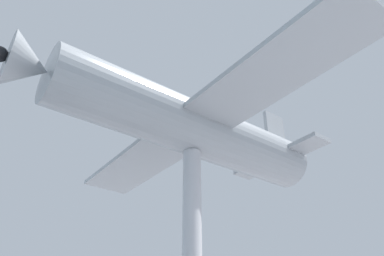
# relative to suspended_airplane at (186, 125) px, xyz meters

# --- Properties ---
(suspended_airplane) EXTENTS (14.37, 11.98, 3.31)m
(suspended_airplane) POSITION_rel_suspended_airplane_xyz_m (0.00, 0.00, 0.00)
(suspended_airplane) COLOR #93999E
(suspended_airplane) RESTS_ON support_pylon_central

